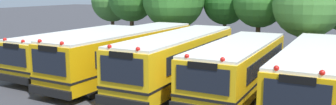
# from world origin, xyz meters

# --- Properties ---
(ground_plane) EXTENTS (160.00, 160.00, 0.00)m
(ground_plane) POSITION_xyz_m (0.00, 0.00, 0.00)
(ground_plane) COLOR #38383D
(school_bus_0) EXTENTS (2.70, 9.52, 2.52)m
(school_bus_0) POSITION_xyz_m (-6.66, -0.22, 1.33)
(school_bus_0) COLOR yellow
(school_bus_0) RESTS_ON ground_plane
(school_bus_1) EXTENTS (2.75, 11.55, 2.77)m
(school_bus_1) POSITION_xyz_m (-3.28, -0.02, 1.46)
(school_bus_1) COLOR #EAA80C
(school_bus_1) RESTS_ON ground_plane
(school_bus_2) EXTENTS (2.60, 10.59, 2.77)m
(school_bus_2) POSITION_xyz_m (0.10, -0.25, 1.45)
(school_bus_2) COLOR yellow
(school_bus_2) RESTS_ON ground_plane
(school_bus_3) EXTENTS (2.64, 9.58, 2.55)m
(school_bus_3) POSITION_xyz_m (3.25, -0.13, 1.34)
(school_bus_3) COLOR yellow
(school_bus_3) RESTS_ON ground_plane
(school_bus_4) EXTENTS (2.50, 11.01, 2.53)m
(school_bus_4) POSITION_xyz_m (6.58, 0.11, 1.34)
(school_bus_4) COLOR #EAA80C
(school_bus_4) RESTS_ON ground_plane
(tree_0) EXTENTS (3.72, 3.72, 5.76)m
(tree_0) POSITION_xyz_m (-11.55, 9.77, 3.99)
(tree_0) COLOR #4C3823
(tree_0) RESTS_ON ground_plane
(tree_3) EXTENTS (3.44, 3.44, 5.66)m
(tree_3) POSITION_xyz_m (-0.99, 10.05, 3.93)
(tree_3) COLOR #4C3823
(tree_3) RESTS_ON ground_plane
(tree_4) EXTENTS (3.65, 3.65, 5.88)m
(tree_4) POSITION_xyz_m (2.08, 9.00, 4.01)
(tree_4) COLOR #4C3823
(tree_4) RESTS_ON ground_plane
(tree_5) EXTENTS (4.38, 4.31, 6.18)m
(tree_5) POSITION_xyz_m (5.14, 7.55, 4.01)
(tree_5) COLOR #4C3823
(tree_5) RESTS_ON ground_plane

